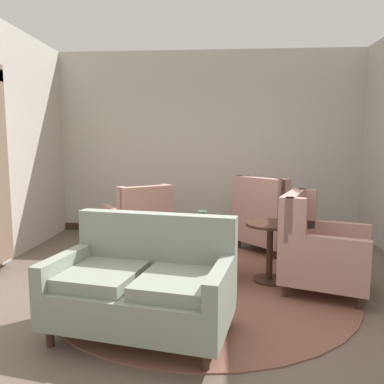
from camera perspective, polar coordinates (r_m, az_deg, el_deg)
ground at (r=3.94m, az=1.39°, el=-15.52°), size 8.17×8.17×0.00m
wall_back at (r=6.55m, az=2.55°, el=7.36°), size 5.36×0.08×3.08m
baseboard_back at (r=6.65m, az=2.47°, el=-5.49°), size 5.20×0.03×0.12m
area_rug at (r=4.21m, az=1.57°, el=-13.87°), size 3.20×3.20×0.01m
coffee_table at (r=4.28m, az=1.04°, el=-8.06°), size 0.87×0.87×0.48m
porcelain_vase at (r=4.20m, az=1.52°, el=-5.23°), size 0.15×0.15×0.31m
settee at (r=3.15m, az=-7.33°, el=-13.74°), size 1.54×1.09×0.93m
armchair_back_corner at (r=5.50m, az=11.41°, el=-4.15°), size 1.15×1.15×1.07m
armchair_near_window at (r=5.43m, az=-8.10°, el=-4.62°), size 1.13×1.17×0.97m
armchair_foreground_right at (r=4.19m, az=18.45°, el=-8.24°), size 1.09×1.10×1.02m
side_table at (r=4.28m, az=11.63°, el=-8.03°), size 0.54×0.54×0.67m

